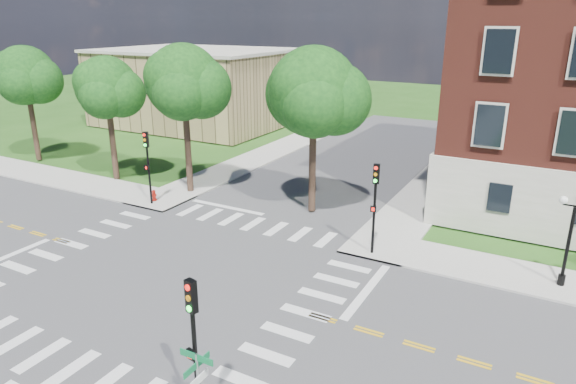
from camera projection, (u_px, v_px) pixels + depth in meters
The scene contains 18 objects.
ground at pixel (173, 274), 24.80m from camera, with size 160.00×160.00×0.00m, color #234D15.
road_ew at pixel (173, 274), 24.80m from camera, with size 90.00×12.00×0.01m, color #3D3D3F.
road_ns at pixel (173, 274), 24.80m from camera, with size 12.00×90.00×0.01m, color #3D3D3F.
sidewalk_ne at pixel (545, 225), 30.53m from camera, with size 34.00×34.00×0.12m.
sidewalk_nw at pixel (154, 159), 44.54m from camera, with size 34.00×34.00×0.12m.
crosswalk_east at pixel (306, 313), 21.52m from camera, with size 2.20×10.20×0.02m, color silver, non-canonical shape.
stop_bar_east at pixel (367, 291), 23.28m from camera, with size 0.40×5.50×0.00m, color silver.
secondary_building at pixel (197, 87), 58.32m from camera, with size 20.40×15.40×8.30m.
tree_a at pixel (26, 76), 41.91m from camera, with size 4.78×4.78×9.55m.
tree_b at pixel (107, 88), 36.85m from camera, with size 4.43×4.43×9.11m.
tree_c at pixel (184, 83), 33.93m from camera, with size 5.06×5.06×10.11m.
tree_d at pixel (314, 92), 30.24m from camera, with size 5.39×5.39×10.17m.
traffic_signal_se at pixel (193, 334), 14.65m from camera, with size 0.36×0.42×4.80m.
traffic_signal_ne at pixel (375, 197), 25.78m from camera, with size 0.37×0.43×4.80m.
traffic_signal_nw at pixel (148, 158), 32.87m from camera, with size 0.38×0.47×4.80m.
twin_lamp_west at pixel (570, 237), 22.81m from camera, with size 1.36×0.36×4.23m.
street_sign_pole at pixel (198, 382), 14.04m from camera, with size 1.10×1.10×3.10m.
fire_hydrant at pixel (154, 196), 34.27m from camera, with size 0.35×0.35×0.75m.
Camera 1 is at (15.56, -16.76, 11.78)m, focal length 32.00 mm.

